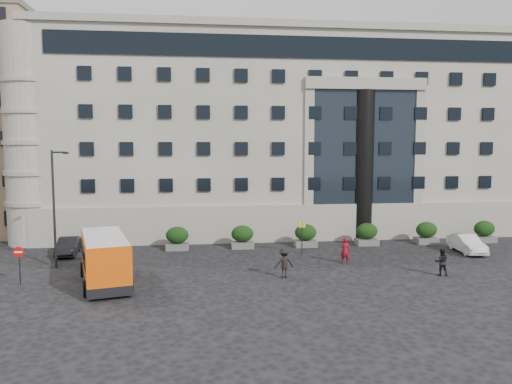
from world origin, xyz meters
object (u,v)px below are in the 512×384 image
bus_stop_sign (302,232)px  red_truck (97,215)px  hedge_a (177,238)px  white_taxi (467,244)px  minibus (105,257)px  hedge_b (242,237)px  pedestrian_c (284,263)px  hedge_d (367,234)px  no_entry_sign (19,258)px  hedge_e (426,233)px  pedestrian_a (345,250)px  parked_car_c (80,235)px  hedge_f (484,231)px  parked_car_b (68,246)px  hedge_c (306,235)px  street_lamp (55,204)px  pedestrian_b (441,262)px  parked_car_d (94,231)px

bus_stop_sign → red_truck: size_ratio=0.44×
hedge_a → white_taxi: bearing=-9.3°
minibus → red_truck: bearing=87.9°
hedge_b → pedestrian_c: bearing=-78.8°
hedge_d → pedestrian_c: (-8.60, -9.13, 0.01)m
hedge_b → no_entry_sign: (-14.20, -8.84, 0.72)m
hedge_e → pedestrian_a: 10.70m
bus_stop_sign → parked_car_c: bus_stop_sign is taller
minibus → pedestrian_a: minibus is taller
hedge_a → red_truck: bearing=130.3°
hedge_d → hedge_f: same height
parked_car_b → parked_car_c: bearing=87.3°
parked_car_c → hedge_d: bearing=-18.8°
hedge_a → white_taxi: 22.64m
hedge_d → hedge_f: bearing=0.0°
hedge_c → parked_car_b: 18.59m
hedge_c → street_lamp: (-18.34, -4.80, 3.44)m
hedge_d → pedestrian_a: bearing=-121.7°
hedge_b → pedestrian_c: 9.30m
hedge_b → street_lamp: (-13.14, -4.80, 3.44)m
hedge_c → no_entry_sign: 21.33m
hedge_f → hedge_b: bearing=180.0°
parked_car_b → pedestrian_c: 17.31m
street_lamp → no_entry_sign: size_ratio=3.45×
pedestrian_b → white_taxi: bearing=-113.9°
hedge_f → no_entry_sign: 36.11m
street_lamp → pedestrian_b: street_lamp is taller
hedge_c → no_entry_sign: bearing=-155.5°
hedge_a → hedge_b: size_ratio=1.00×
hedge_c → red_truck: bearing=152.9°
parked_car_c → pedestrian_a: (20.18, -9.66, 0.23)m
bus_stop_sign → no_entry_sign: size_ratio=1.09×
hedge_b → hedge_e: 15.60m
no_entry_sign → hedge_a: bearing=44.5°
hedge_d → hedge_a: bearing=180.0°
minibus → hedge_b: bearing=30.8°
parked_car_b → parked_car_d: parked_car_d is taller
hedge_b → pedestrian_c: pedestrian_c is taller
red_truck → pedestrian_a: (19.90, -15.38, -0.65)m
hedge_f → pedestrian_b: (-8.89, -9.81, -0.05)m
pedestrian_c → hedge_c: bearing=-117.8°
red_truck → pedestrian_c: (14.99, -18.54, -0.63)m
hedge_e → bus_stop_sign: bus_stop_sign is taller
hedge_c → minibus: (-14.36, -9.22, 0.69)m
hedge_a → white_taxi: (22.34, -3.68, -0.24)m
white_taxi → pedestrian_b: 8.06m
white_taxi → pedestrian_b: pedestrian_b is taller
street_lamp → minibus: (3.97, -4.42, -2.75)m
hedge_d → no_entry_sign: size_ratio=0.79×
parked_car_d → pedestrian_a: size_ratio=2.58×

